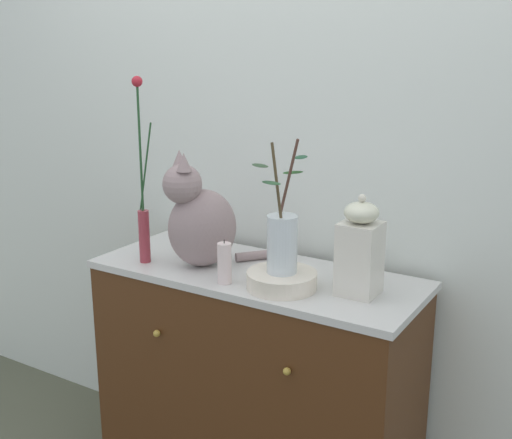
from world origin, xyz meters
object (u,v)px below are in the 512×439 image
object	(u,v)px
jar_lidded_porcelain	(360,250)
sideboard	(256,391)
vase_slim_green	(143,209)
bowl_porcelain	(282,280)
candle_pillar	(224,263)
cat_sitting	(199,220)
vase_glass_clear	(282,240)

from	to	relation	value
jar_lidded_porcelain	sideboard	bearing A→B (deg)	178.26
vase_slim_green	jar_lidded_porcelain	bearing A→B (deg)	8.35
sideboard	bowl_porcelain	distance (m)	0.51
bowl_porcelain	candle_pillar	xyz separation A→B (m)	(-0.18, -0.06, 0.04)
cat_sitting	vase_glass_clear	xyz separation A→B (m)	(0.34, -0.04, -0.01)
bowl_porcelain	candle_pillar	size ratio (longest dim) A/B	1.53
sideboard	jar_lidded_porcelain	distance (m)	0.70
jar_lidded_porcelain	candle_pillar	world-z (taller)	jar_lidded_porcelain
bowl_porcelain	candle_pillar	distance (m)	0.19
cat_sitting	candle_pillar	bearing A→B (deg)	-29.72
sideboard	bowl_porcelain	world-z (taller)	bowl_porcelain
sideboard	jar_lidded_porcelain	world-z (taller)	jar_lidded_porcelain
candle_pillar	jar_lidded_porcelain	bearing A→B (deg)	19.09
vase_glass_clear	jar_lidded_porcelain	size ratio (longest dim) A/B	1.34
vase_glass_clear	candle_pillar	world-z (taller)	vase_glass_clear
vase_slim_green	bowl_porcelain	distance (m)	0.56
sideboard	candle_pillar	world-z (taller)	candle_pillar
sideboard	jar_lidded_porcelain	bearing A→B (deg)	-1.74
candle_pillar	vase_slim_green	bearing A→B (deg)	175.53
sideboard	candle_pillar	size ratio (longest dim) A/B	7.79
sideboard	cat_sitting	distance (m)	0.65
sideboard	jar_lidded_porcelain	xyz separation A→B (m)	(0.38, -0.01, 0.59)
vase_glass_clear	sideboard	bearing A→B (deg)	148.61
cat_sitting	bowl_porcelain	world-z (taller)	cat_sitting
jar_lidded_porcelain	candle_pillar	size ratio (longest dim) A/B	2.16
cat_sitting	jar_lidded_porcelain	bearing A→B (deg)	4.47
cat_sitting	bowl_porcelain	distance (m)	0.37
vase_slim_green	vase_glass_clear	xyz separation A→B (m)	(0.53, 0.03, -0.03)
candle_pillar	sideboard	bearing A→B (deg)	80.30
cat_sitting	bowl_porcelain	size ratio (longest dim) A/B	1.81
bowl_porcelain	jar_lidded_porcelain	world-z (taller)	jar_lidded_porcelain
bowl_porcelain	candle_pillar	bearing A→B (deg)	-162.03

